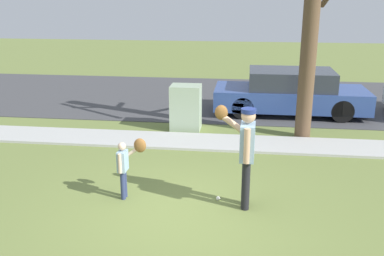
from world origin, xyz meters
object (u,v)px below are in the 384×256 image
Objects in this scene: person_child at (127,161)px; utility_cabinet at (186,108)px; person_adult at (245,147)px; baseball at (218,198)px; parked_wagon_blue at (290,93)px; street_tree_near at (311,16)px.

utility_cabinet is (0.44, 4.21, -0.10)m from person_child.
baseball is at bearing -18.55° from person_adult.
parked_wagon_blue is at bearing -99.89° from person_adult.
utility_cabinet is 0.21× the size of street_tree_near.
person_child is 5.75m from street_tree_near.
utility_cabinet is at bearing 34.33° from parked_wagon_blue.
person_child is at bearing -96.03° from utility_cabinet.
person_child is 0.90× the size of utility_cabinet.
person_adult is at bearing -69.60° from utility_cabinet.
street_tree_near is (1.45, 4.03, 1.92)m from person_adult.
street_tree_near is at bearing -5.02° from utility_cabinet.
utility_cabinet is at bearing 85.77° from person_child.
parked_wagon_blue is at bearing 74.15° from baseball.
street_tree_near is (1.89, 3.87, 2.97)m from baseball.
street_tree_near reaches higher than person_adult.
street_tree_near is at bearing 93.83° from parked_wagon_blue.
person_child is at bearing 61.64° from parked_wagon_blue.
parked_wagon_blue is at bearing 34.33° from utility_cabinet.
baseball is 0.06× the size of utility_cabinet.
street_tree_near is at bearing 64.01° from baseball.
parked_wagon_blue is (1.74, 6.11, 0.62)m from baseball.
person_adult reaches higher than person_child.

